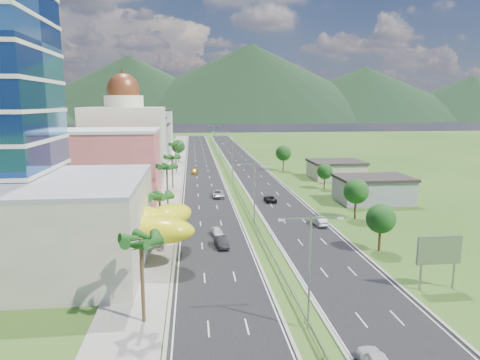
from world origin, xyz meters
name	(u,v)px	position (x,y,z in m)	size (l,w,h in m)	color
ground	(264,244)	(0.00, 0.00, 0.00)	(500.00, 500.00, 0.00)	#2D5119
road_left	(201,163)	(-7.50, 90.00, 0.02)	(11.00, 260.00, 0.04)	black
road_right	(243,163)	(7.50, 90.00, 0.02)	(11.00, 260.00, 0.04)	black
sidewalk_left	(174,163)	(-17.00, 90.00, 0.06)	(7.00, 260.00, 0.12)	gray
median_guardrail	(226,169)	(0.00, 71.99, 0.62)	(0.10, 216.06, 0.76)	gray
streetlight_median_a	(310,261)	(0.00, -25.00, 6.75)	(6.04, 0.25, 11.00)	gray
streetlight_median_b	(254,187)	(0.00, 10.00, 6.75)	(6.04, 0.25, 11.00)	gray
streetlight_median_c	(232,158)	(0.00, 50.00, 6.75)	(6.04, 0.25, 11.00)	gray
streetlight_median_d	(221,143)	(0.00, 95.00, 6.75)	(6.04, 0.25, 11.00)	gray
streetlight_median_e	(214,134)	(0.00, 140.00, 6.75)	(6.04, 0.25, 11.00)	gray
mall_podium	(24,227)	(-32.00, -6.00, 5.50)	(30.00, 24.00, 11.00)	#A19885
lime_canopy	(123,223)	(-20.00, -4.00, 4.99)	(18.00, 15.00, 7.40)	#CECB14
pink_shophouse	(111,167)	(-28.00, 32.00, 7.50)	(20.00, 15.00, 15.00)	#D6585F
domed_building	(126,140)	(-28.00, 55.00, 11.35)	(20.00, 20.00, 28.70)	beige
midrise_grey	(141,144)	(-27.00, 80.00, 8.00)	(16.00, 15.00, 16.00)	gray
midrise_beige	(148,143)	(-27.00, 102.00, 6.50)	(16.00, 15.00, 13.00)	#A19885
midrise_white	(153,132)	(-27.00, 125.00, 9.00)	(16.00, 15.00, 18.00)	silver
billboard	(439,252)	(17.00, -18.00, 4.42)	(5.20, 0.35, 6.20)	gray
shed_near	(373,191)	(28.00, 25.00, 2.50)	(15.00, 10.00, 5.00)	gray
shed_far	(336,170)	(30.00, 55.00, 2.20)	(14.00, 12.00, 4.40)	#A19885
palm_tree_a	(141,243)	(-15.50, -22.00, 8.02)	(3.60, 3.60, 9.10)	#47301C
palm_tree_b	(160,198)	(-15.50, 2.00, 7.06)	(3.60, 3.60, 8.10)	#47301C
palm_tree_c	(167,168)	(-15.50, 22.00, 8.50)	(3.60, 3.60, 9.60)	#47301C
palm_tree_d	(172,158)	(-15.50, 45.00, 7.54)	(3.60, 3.60, 8.60)	#47301C
palm_tree_e	(176,146)	(-15.50, 70.00, 8.31)	(3.60, 3.60, 9.40)	#47301C
leafy_tree_lfar	(178,146)	(-15.50, 95.00, 5.58)	(4.90, 4.90, 8.05)	#47301C
leafy_tree_ra	(381,219)	(16.00, -5.00, 4.78)	(4.20, 4.20, 6.90)	#47301C
leafy_tree_rb	(356,192)	(19.00, 12.00, 5.18)	(4.55, 4.55, 7.47)	#47301C
leafy_tree_rc	(325,172)	(22.00, 40.00, 4.37)	(3.85, 3.85, 6.33)	#47301C
leafy_tree_rd	(283,153)	(18.00, 70.00, 5.58)	(4.90, 4.90, 8.05)	#47301C
mountain_ridge	(251,121)	(60.00, 450.00, 0.00)	(860.00, 140.00, 90.00)	black
car_white_near_left	(217,232)	(-6.80, 4.62, 0.71)	(1.57, 3.90, 1.33)	silver
car_dark_left	(221,242)	(-6.51, -0.79, 0.79)	(1.59, 4.56, 1.50)	black
car_silver_mid_left	(218,194)	(-4.86, 33.31, 0.82)	(2.58, 5.59, 1.55)	#A4A7AB
car_yellow_far_left	(194,171)	(-9.96, 67.32, 0.67)	(1.77, 4.35, 1.26)	#C78C17
car_silver_right	(319,221)	(11.21, 8.77, 0.83)	(1.68, 4.82, 1.59)	#ABAEB3
car_dark_far_right	(270,199)	(6.00, 27.50, 0.69)	(2.16, 4.67, 1.30)	black
motorcycle	(181,253)	(-12.30, -4.71, 0.65)	(0.58, 1.91, 1.22)	black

